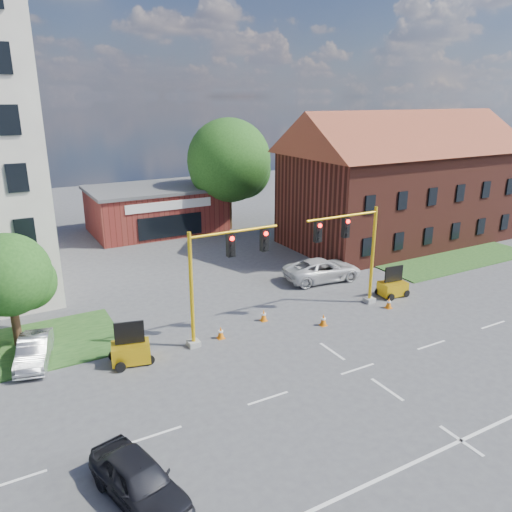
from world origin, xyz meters
name	(u,v)px	position (x,y,z in m)	size (l,w,h in m)	color
ground	(358,369)	(0.00, 0.00, 0.00)	(120.00, 120.00, 0.00)	#48484B
grass_verge_ne	(459,260)	(18.00, 9.00, 0.04)	(14.00, 4.00, 0.08)	#1F481B
lane_markings	(403,401)	(0.00, -3.00, 0.01)	(60.00, 36.00, 0.01)	white
brick_shop	(156,209)	(0.00, 29.98, 2.16)	(12.40, 8.40, 4.30)	maroon
townhouse_row	(402,175)	(18.00, 16.00, 5.93)	(21.00, 11.00, 11.50)	#522118
tree_large	(232,163)	(6.91, 27.08, 6.42)	(8.35, 7.95, 10.67)	#352013
tree_nw_front	(13,277)	(-13.79, 10.58, 3.80)	(4.43, 4.22, 6.08)	#352013
signal_mast_west	(221,271)	(-4.36, 6.00, 3.92)	(5.30, 0.60, 6.20)	gray
signal_mast_east	(353,247)	(4.36, 6.00, 3.92)	(5.30, 0.60, 6.20)	gray
trailer_west	(131,351)	(-9.32, 5.92, 0.65)	(2.06, 1.62, 2.08)	yellow
trailer_east	(393,287)	(8.06, 6.12, 0.61)	(1.83, 1.32, 1.95)	yellow
cone_a	(221,333)	(-4.38, 6.10, 0.34)	(0.40, 0.40, 0.70)	orange
cone_b	(264,315)	(-1.24, 6.91, 0.34)	(0.40, 0.40, 0.70)	orange
cone_c	(323,320)	(1.43, 4.70, 0.34)	(0.40, 0.40, 0.70)	orange
cone_d	(389,303)	(6.43, 4.72, 0.34)	(0.40, 0.40, 0.70)	orange
pickup_white	(323,270)	(5.83, 10.76, 0.78)	(2.57, 5.58, 1.55)	silver
sedan_dark	(139,480)	(-11.52, -2.85, 0.74)	(1.74, 4.32, 1.47)	black
sedan_silver_front	(34,351)	(-13.45, 8.21, 0.65)	(1.38, 3.95, 1.30)	#96989C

